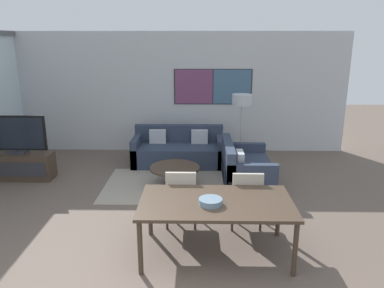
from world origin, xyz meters
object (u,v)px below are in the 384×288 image
at_px(dining_chair_centre, 246,196).
at_px(dining_table, 216,205).
at_px(television, 15,135).
at_px(tv_console, 19,166).
at_px(dining_chair_left, 181,194).
at_px(floor_lamp, 242,104).
at_px(sofa_main, 178,151).
at_px(sofa_side, 243,170).
at_px(fruit_bowl, 211,201).
at_px(coffee_table, 175,171).

bearing_deg(dining_chair_centre, dining_table, -123.60).
bearing_deg(television, tv_console, -90.00).
height_order(tv_console, dining_chair_left, dining_chair_left).
relative_size(dining_chair_centre, floor_lamp, 0.57).
xyz_separation_m(dining_table, dining_chair_centre, (0.46, 0.70, -0.17)).
xyz_separation_m(dining_chair_left, dining_chair_centre, (0.93, -0.03, 0.00)).
height_order(sofa_main, dining_table, sofa_main).
height_order(television, sofa_main, television).
bearing_deg(sofa_side, dining_chair_centre, 174.84).
height_order(tv_console, floor_lamp, floor_lamp).
bearing_deg(dining_chair_left, dining_table, -57.56).
height_order(television, floor_lamp, floor_lamp).
bearing_deg(sofa_side, dining_table, 165.59).
relative_size(fruit_bowl, floor_lamp, 0.19).
bearing_deg(floor_lamp, dining_chair_left, -112.82).
relative_size(dining_table, fruit_bowl, 6.56).
height_order(television, dining_chair_left, television).
relative_size(dining_chair_left, floor_lamp, 0.57).
bearing_deg(sofa_main, floor_lamp, -5.96).
height_order(sofa_main, coffee_table, sofa_main).
bearing_deg(coffee_table, tv_console, 174.50).
height_order(coffee_table, dining_table, dining_table).
bearing_deg(floor_lamp, coffee_table, -138.86).
xyz_separation_m(tv_console, fruit_bowl, (3.62, -2.67, 0.51)).
distance_m(coffee_table, floor_lamp, 2.06).
xyz_separation_m(dining_chair_left, fruit_bowl, (0.39, -0.83, 0.27)).
height_order(sofa_side, dining_chair_left, dining_chair_left).
xyz_separation_m(sofa_main, dining_chair_centre, (1.12, -2.88, 0.22)).
bearing_deg(dining_chair_left, sofa_main, 93.83).
distance_m(dining_table, dining_chair_left, 0.88).
xyz_separation_m(tv_console, dining_chair_left, (3.23, -1.84, 0.23)).
relative_size(coffee_table, dining_chair_centre, 1.06).
bearing_deg(tv_console, coffee_table, -5.50).
bearing_deg(sofa_side, floor_lamp, -3.32).
bearing_deg(dining_chair_centre, fruit_bowl, -123.86).
distance_m(dining_chair_left, floor_lamp, 3.06).
height_order(television, dining_chair_centre, television).
relative_size(coffee_table, fruit_bowl, 3.22).
relative_size(television, floor_lamp, 0.77).
relative_size(sofa_main, coffee_table, 2.10).
distance_m(dining_chair_centre, fruit_bowl, 1.00).
xyz_separation_m(sofa_main, dining_table, (0.65, -3.58, 0.39)).
distance_m(sofa_side, coffee_table, 1.28).
bearing_deg(sofa_side, sofa_main, 47.26).
bearing_deg(dining_chair_left, tv_console, 150.35).
bearing_deg(dining_chair_left, coffee_table, 97.04).
bearing_deg(dining_chair_left, fruit_bowl, -64.81).
relative_size(television, sofa_side, 0.81).
xyz_separation_m(sofa_main, dining_chair_left, (0.19, -2.85, 0.22)).
height_order(coffee_table, dining_chair_centre, dining_chair_centre).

